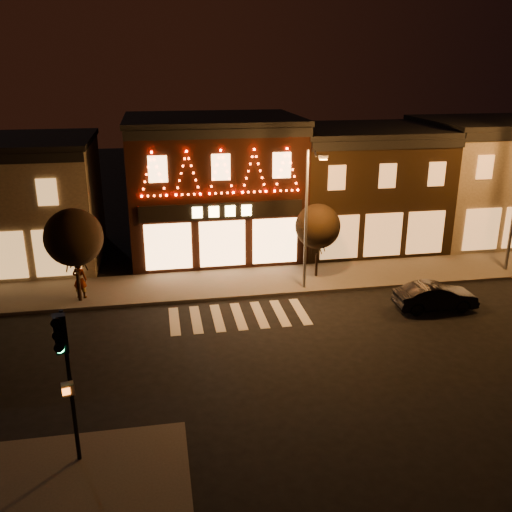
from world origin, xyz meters
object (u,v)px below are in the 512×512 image
object	(u,v)px
dark_sedan	(435,297)
streetlamp_mid	(308,210)
pedestrian	(80,280)
traffic_signal_near	(65,360)

from	to	relation	value
dark_sedan	streetlamp_mid	bearing A→B (deg)	60.37
pedestrian	dark_sedan	bearing A→B (deg)	-178.88
pedestrian	streetlamp_mid	bearing A→B (deg)	-169.53
streetlamp_mid	pedestrian	bearing A→B (deg)	-170.16
traffic_signal_near	streetlamp_mid	bearing A→B (deg)	36.58
dark_sedan	pedestrian	world-z (taller)	pedestrian
traffic_signal_near	pedestrian	distance (m)	12.95
dark_sedan	pedestrian	distance (m)	17.42
traffic_signal_near	dark_sedan	bearing A→B (deg)	15.83
streetlamp_mid	pedestrian	distance (m)	11.87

